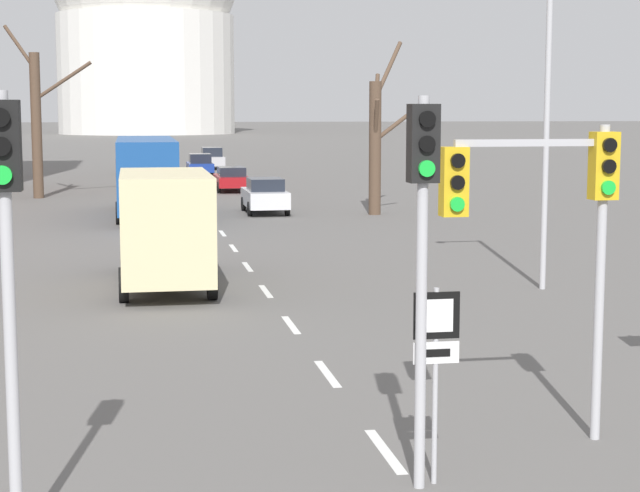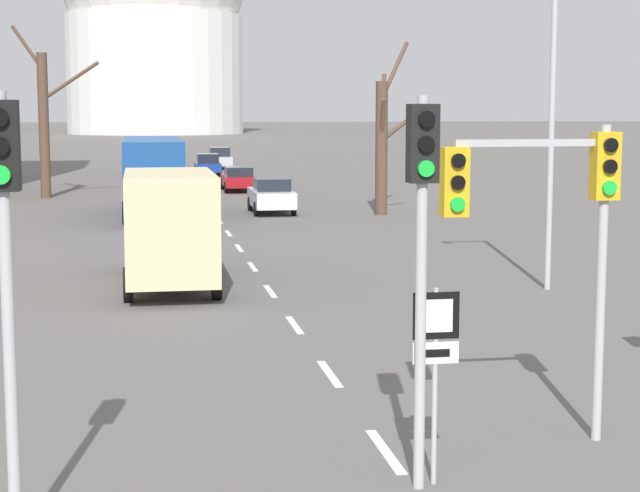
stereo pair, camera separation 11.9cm
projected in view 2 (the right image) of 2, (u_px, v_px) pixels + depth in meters
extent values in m
cube|color=silver|center=(385.00, 451.00, 15.04)|extent=(0.16, 2.00, 0.01)
cube|color=silver|center=(330.00, 374.00, 19.45)|extent=(0.16, 2.00, 0.01)
cube|color=silver|center=(294.00, 325.00, 23.85)|extent=(0.16, 2.00, 0.01)
cube|color=silver|center=(270.00, 291.00, 28.25)|extent=(0.16, 2.00, 0.01)
cube|color=silver|center=(253.00, 267.00, 32.65)|extent=(0.16, 2.00, 0.01)
cube|color=silver|center=(239.00, 248.00, 37.05)|extent=(0.16, 2.00, 0.01)
cube|color=silver|center=(228.00, 233.00, 41.45)|extent=(0.16, 2.00, 0.01)
cube|color=silver|center=(220.00, 221.00, 45.86)|extent=(0.16, 2.00, 0.01)
cube|color=silver|center=(213.00, 211.00, 50.26)|extent=(0.16, 2.00, 0.01)
cylinder|color=#B2B2B7|center=(421.00, 296.00, 13.29)|extent=(0.14, 0.14, 4.95)
cube|color=black|center=(423.00, 143.00, 13.05)|extent=(0.36, 0.28, 0.96)
cylinder|color=black|center=(427.00, 119.00, 12.84)|extent=(0.20, 0.06, 0.20)
cylinder|color=black|center=(426.00, 144.00, 12.88)|extent=(0.20, 0.06, 0.20)
cylinder|color=green|center=(426.00, 169.00, 12.92)|extent=(0.20, 0.06, 0.20)
cylinder|color=#B2B2B7|center=(8.00, 324.00, 11.50)|extent=(0.14, 0.14, 4.98)
cube|color=black|center=(2.00, 146.00, 11.25)|extent=(0.36, 0.28, 0.96)
cylinder|color=black|center=(0.00, 146.00, 11.09)|extent=(0.20, 0.06, 0.20)
cylinder|color=green|center=(1.00, 175.00, 11.13)|extent=(0.20, 0.06, 0.20)
cylinder|color=#B2B2B7|center=(601.00, 285.00, 15.29)|extent=(0.14, 0.14, 4.57)
cube|color=gold|center=(605.00, 166.00, 15.08)|extent=(0.36, 0.28, 0.96)
cylinder|color=black|center=(611.00, 145.00, 14.87)|extent=(0.20, 0.06, 0.20)
cylinder|color=black|center=(610.00, 166.00, 14.91)|extent=(0.20, 0.06, 0.20)
cylinder|color=green|center=(609.00, 188.00, 14.95)|extent=(0.20, 0.06, 0.20)
cube|color=#B2B2B7|center=(531.00, 143.00, 14.85)|extent=(2.20, 0.10, 0.10)
cube|color=gold|center=(454.00, 182.00, 14.74)|extent=(0.36, 0.28, 0.96)
cylinder|color=black|center=(458.00, 161.00, 14.54)|extent=(0.20, 0.06, 0.20)
cylinder|color=black|center=(458.00, 183.00, 14.57)|extent=(0.20, 0.06, 0.20)
cylinder|color=green|center=(458.00, 204.00, 14.61)|extent=(0.20, 0.06, 0.20)
cylinder|color=#B2B2B7|center=(435.00, 387.00, 13.59)|extent=(0.07, 0.07, 2.55)
cube|color=black|center=(436.00, 316.00, 13.45)|extent=(0.60, 0.03, 0.60)
cube|color=white|center=(437.00, 316.00, 13.43)|extent=(0.42, 0.01, 0.42)
cube|color=white|center=(436.00, 353.00, 13.51)|extent=(0.60, 0.03, 0.28)
cube|color=black|center=(436.00, 353.00, 13.50)|extent=(0.36, 0.01, 0.10)
cylinder|color=#B2B2B7|center=(552.00, 123.00, 28.02)|extent=(0.16, 0.16, 8.86)
cube|color=#B7B7BC|center=(219.00, 160.00, 86.20)|extent=(1.82, 4.60, 0.71)
cube|color=#1E232D|center=(219.00, 152.00, 85.89)|extent=(1.55, 2.21, 0.71)
cylinder|color=black|center=(208.00, 164.00, 87.50)|extent=(0.18, 0.65, 0.65)
cylinder|color=black|center=(229.00, 164.00, 87.78)|extent=(0.18, 0.65, 0.65)
cylinder|color=black|center=(210.00, 166.00, 84.71)|extent=(0.18, 0.65, 0.65)
cylinder|color=black|center=(231.00, 166.00, 84.99)|extent=(0.18, 0.65, 0.65)
cube|color=black|center=(153.00, 166.00, 79.31)|extent=(1.87, 3.98, 0.65)
cube|color=#1E232D|center=(152.00, 157.00, 79.03)|extent=(1.59, 1.91, 0.68)
cylinder|color=black|center=(141.00, 169.00, 80.41)|extent=(0.18, 0.61, 0.61)
cylinder|color=black|center=(164.00, 169.00, 80.70)|extent=(0.18, 0.61, 0.61)
cylinder|color=black|center=(141.00, 171.00, 78.00)|extent=(0.18, 0.61, 0.61)
cylinder|color=black|center=(165.00, 171.00, 78.29)|extent=(0.18, 0.61, 0.61)
cube|color=maroon|center=(238.00, 181.00, 62.76)|extent=(1.78, 4.55, 0.59)
cube|color=#1E232D|center=(239.00, 171.00, 62.47)|extent=(1.52, 2.18, 0.52)
cylinder|color=black|center=(222.00, 184.00, 64.04)|extent=(0.18, 0.66, 0.66)
cylinder|color=black|center=(250.00, 184.00, 64.32)|extent=(0.18, 0.66, 0.66)
cylinder|color=black|center=(226.00, 187.00, 61.28)|extent=(0.18, 0.66, 0.66)
cylinder|color=black|center=(255.00, 187.00, 61.56)|extent=(0.18, 0.66, 0.66)
cube|color=silver|center=(271.00, 198.00, 49.42)|extent=(1.81, 4.34, 0.74)
cube|color=#1E232D|center=(272.00, 184.00, 49.13)|extent=(1.53, 2.08, 0.56)
cylinder|color=black|center=(250.00, 204.00, 50.65)|extent=(0.18, 0.66, 0.66)
cylinder|color=black|center=(286.00, 203.00, 50.93)|extent=(0.18, 0.66, 0.66)
cylinder|color=black|center=(256.00, 209.00, 48.01)|extent=(0.18, 0.66, 0.66)
cylinder|color=black|center=(294.00, 208.00, 48.29)|extent=(0.18, 0.66, 0.66)
cube|color=navy|center=(207.00, 167.00, 77.56)|extent=(1.78, 4.00, 0.62)
cube|color=#1E232D|center=(208.00, 158.00, 77.28)|extent=(1.51, 1.92, 0.67)
cylinder|color=black|center=(195.00, 170.00, 78.67)|extent=(0.18, 0.61, 0.61)
cylinder|color=black|center=(218.00, 170.00, 78.95)|extent=(0.18, 0.61, 0.61)
cylinder|color=black|center=(197.00, 172.00, 76.25)|extent=(0.18, 0.61, 0.61)
cylinder|color=black|center=(220.00, 172.00, 76.53)|extent=(0.18, 0.61, 0.61)
cube|color=#19478C|center=(153.00, 172.00, 47.85)|extent=(2.50, 10.80, 3.00)
cube|color=black|center=(153.00, 164.00, 47.80)|extent=(2.52, 10.26, 0.90)
cylinder|color=black|center=(127.00, 199.00, 51.54)|extent=(0.26, 0.96, 0.96)
cylinder|color=black|center=(177.00, 198.00, 51.94)|extent=(0.26, 0.96, 0.96)
cylinder|color=black|center=(125.00, 213.00, 44.68)|extent=(0.26, 0.96, 0.96)
cylinder|color=black|center=(183.00, 212.00, 45.07)|extent=(0.26, 0.96, 0.96)
cube|color=#333842|center=(167.00, 221.00, 31.61)|extent=(2.20, 2.00, 2.10)
cube|color=beige|center=(170.00, 224.00, 28.05)|extent=(2.30, 5.20, 2.70)
cylinder|color=black|center=(130.00, 257.00, 31.56)|extent=(0.24, 0.88, 0.88)
cylinder|color=black|center=(204.00, 256.00, 31.92)|extent=(0.24, 0.88, 0.88)
cylinder|color=black|center=(128.00, 285.00, 26.64)|extent=(0.24, 0.88, 0.88)
cylinder|color=black|center=(216.00, 282.00, 27.00)|extent=(0.24, 0.88, 0.88)
cylinder|color=brown|center=(44.00, 126.00, 57.53)|extent=(0.56, 0.56, 7.79)
cylinder|color=brown|center=(27.00, 47.00, 57.20)|extent=(1.71, 0.91, 2.40)
cylinder|color=brown|center=(71.00, 81.00, 57.38)|extent=(3.08, 0.41, 2.14)
cylinder|color=brown|center=(41.00, 78.00, 57.97)|extent=(0.45, 1.80, 2.36)
cylinder|color=brown|center=(381.00, 148.00, 48.47)|extent=(0.55, 0.55, 6.03)
cylinder|color=brown|center=(395.00, 69.00, 48.82)|extent=(1.65, 1.64, 2.62)
cylinder|color=brown|center=(383.00, 92.00, 48.69)|extent=(0.54, 1.21, 1.72)
cylinder|color=brown|center=(383.00, 120.00, 47.88)|extent=(0.30, 1.04, 1.94)
cylinder|color=brown|center=(398.00, 127.00, 48.69)|extent=(1.77, 0.67, 1.30)
cylinder|color=silver|center=(155.00, 75.00, 210.48)|extent=(34.52, 34.52, 23.01)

